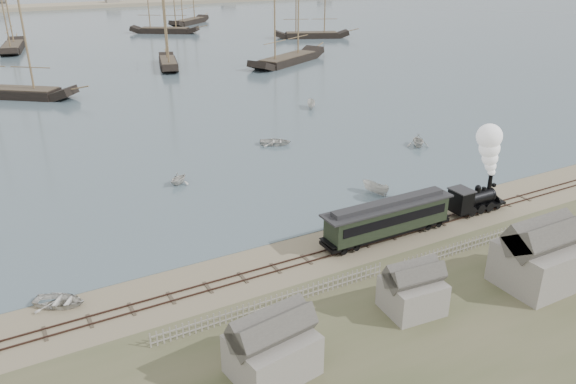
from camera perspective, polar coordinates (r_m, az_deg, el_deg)
ground at (r=50.33m, az=1.73°, el=-5.61°), size 600.00×600.00×0.00m
harbor_water at (r=210.47m, az=-23.31°, el=14.87°), size 600.00×336.00×0.06m
rail_track at (r=48.83m, az=2.93°, el=-6.56°), size 120.00×1.80×0.16m
picket_fence_west at (r=42.44m, az=-1.10°, el=-11.68°), size 19.00×0.10×1.20m
picket_fence_east at (r=52.37m, az=17.97°, el=-5.63°), size 15.00×0.10×1.20m
shed_left at (r=36.97m, az=-1.58°, el=-17.86°), size 5.00×4.00×4.10m
shed_mid at (r=43.17m, az=12.37°, el=-11.63°), size 4.00×3.50×3.60m
shed_right at (r=49.25m, az=23.80°, el=-8.52°), size 6.00×5.00×5.10m
far_spit at (r=289.75m, az=-25.37°, el=16.38°), size 500.00×20.00×1.80m
locomotive at (r=59.00m, az=19.52°, el=1.76°), size 6.94×2.59×8.65m
passenger_coach at (r=51.85m, az=10.12°, el=-2.53°), size 13.30×2.57×3.23m
beached_dinghy at (r=45.75m, az=-22.19°, el=-10.20°), size 4.42×4.73×0.80m
rowboat_1 at (r=64.36m, az=-11.07°, el=1.39°), size 3.51×3.60×1.44m
rowboat_2 at (r=61.44m, az=8.86°, el=0.38°), size 3.50×2.32×1.27m
rowboat_3 at (r=76.46m, az=-1.29°, el=5.14°), size 4.76×5.19×0.88m
rowboat_4 at (r=77.62m, az=13.09°, el=5.14°), size 4.28×4.10×1.75m
rowboat_5 at (r=95.02m, az=2.36°, el=8.89°), size 3.55×2.72×1.30m
schooner_2 at (r=111.86m, az=-26.82°, el=13.58°), size 20.88×18.01×20.00m
schooner_3 at (r=131.40m, az=-12.40°, el=16.56°), size 8.28×17.97×20.00m
schooner_4 at (r=133.66m, az=0.01°, el=17.18°), size 25.60×17.70×20.00m
schooner_5 at (r=175.08m, az=2.46°, el=18.61°), size 22.69×13.66×20.00m
schooner_7 at (r=168.29m, az=-26.73°, el=16.10°), size 9.00×23.07×20.00m
schooner_8 at (r=189.84m, az=-12.67°, el=18.47°), size 20.93×16.10×20.00m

